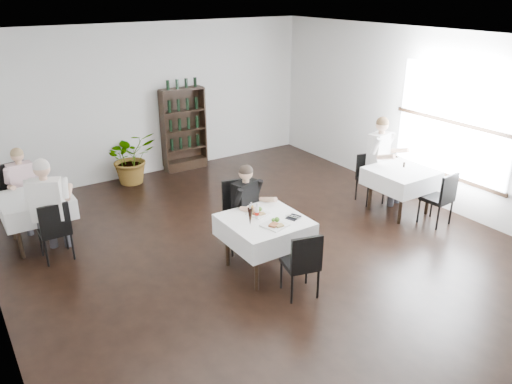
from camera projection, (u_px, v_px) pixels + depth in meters
room_shell at (284, 163)px, 6.50m from camera, size 9.00×9.00×9.00m
window_right at (453, 125)px, 8.26m from camera, size 0.06×2.30×1.85m
wine_shelf at (184, 130)px, 10.38m from camera, size 0.90×0.28×1.75m
main_table at (264, 229)px, 6.68m from camera, size 1.03×1.03×0.77m
left_table at (36, 205)px, 7.40m from camera, size 0.98×0.98×0.77m
right_table at (401, 178)px, 8.44m from camera, size 0.98×0.98×0.77m
potted_tree at (131, 157)px, 9.76m from camera, size 0.96×0.84×1.04m
main_chair_far at (240, 210)px, 7.33m from camera, size 0.58×0.58×1.03m
main_chair_near at (303, 261)px, 6.13m from camera, size 0.50×0.50×0.89m
left_chair_far at (17, 193)px, 7.85m from camera, size 0.58×0.59×1.07m
left_chair_near at (55, 228)px, 6.96m from camera, size 0.41×0.42×0.90m
right_chair_far at (369, 175)px, 8.93m from camera, size 0.46×0.46×0.87m
right_chair_near at (441, 196)px, 8.00m from camera, size 0.44×0.45×0.91m
diner_main at (249, 203)px, 7.07m from camera, size 0.57×0.61×1.35m
diner_left_far at (23, 183)px, 7.81m from camera, size 0.52×0.53×1.33m
diner_left_near at (49, 201)px, 6.92m from camera, size 0.67×0.71×1.52m
diner_right_far at (383, 153)px, 8.81m from camera, size 0.64×0.67×1.54m
plate_far at (258, 213)px, 6.76m from camera, size 0.31×0.31×0.08m
plate_near at (275, 224)px, 6.43m from camera, size 0.35×0.35×0.09m
pilsner_dark at (250, 217)px, 6.41m from camera, size 0.07×0.07×0.30m
pilsner_lager at (251, 213)px, 6.54m from camera, size 0.06×0.06×0.26m
coke_bottle at (257, 213)px, 6.60m from camera, size 0.06×0.06×0.22m
napkin_cutlery at (293, 217)px, 6.67m from camera, size 0.23×0.21×0.02m
pepper_mill at (404, 165)px, 8.49m from camera, size 0.04×0.04×0.09m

